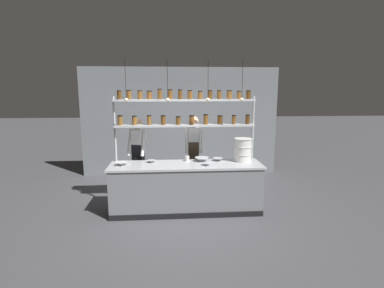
{
  "coord_description": "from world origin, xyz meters",
  "views": [
    {
      "loc": [
        -0.3,
        -5.43,
        2.29
      ],
      "look_at": [
        0.13,
        0.2,
        1.26
      ],
      "focal_mm": 28.0,
      "sensor_mm": 36.0,
      "label": 1
    }
  ],
  "objects_px": {
    "prep_bowl_far_left": "(202,159)",
    "chef_center": "(194,150)",
    "prep_bowl_near_left": "(206,164)",
    "spice_shelf_unit": "(185,114)",
    "prep_bowl_near_right": "(151,161)",
    "container_stack": "(243,150)",
    "prep_bowl_center_back": "(218,159)",
    "prep_bowl_center_front": "(122,164)",
    "chef_left": "(138,153)",
    "serving_cup_front": "(187,158)"
  },
  "relations": [
    {
      "from": "spice_shelf_unit",
      "to": "prep_bowl_near_right",
      "type": "distance_m",
      "value": 1.11
    },
    {
      "from": "prep_bowl_far_left",
      "to": "container_stack",
      "type": "bearing_deg",
      "value": -4.38
    },
    {
      "from": "chef_center",
      "to": "serving_cup_front",
      "type": "height_order",
      "value": "chef_center"
    },
    {
      "from": "spice_shelf_unit",
      "to": "chef_center",
      "type": "xyz_separation_m",
      "value": [
        0.21,
        0.49,
        -0.82
      ]
    },
    {
      "from": "chef_center",
      "to": "serving_cup_front",
      "type": "distance_m",
      "value": 0.58
    },
    {
      "from": "chef_center",
      "to": "spice_shelf_unit",
      "type": "bearing_deg",
      "value": -110.76
    },
    {
      "from": "prep_bowl_near_right",
      "to": "container_stack",
      "type": "bearing_deg",
      "value": -1.22
    },
    {
      "from": "prep_bowl_far_left",
      "to": "prep_bowl_near_right",
      "type": "bearing_deg",
      "value": -178.64
    },
    {
      "from": "prep_bowl_near_left",
      "to": "prep_bowl_far_left",
      "type": "xyz_separation_m",
      "value": [
        -0.05,
        0.33,
        0.01
      ]
    },
    {
      "from": "chef_left",
      "to": "prep_bowl_center_back",
      "type": "bearing_deg",
      "value": 0.29
    },
    {
      "from": "prep_bowl_far_left",
      "to": "serving_cup_front",
      "type": "height_order",
      "value": "serving_cup_front"
    },
    {
      "from": "container_stack",
      "to": "prep_bowl_center_back",
      "type": "bearing_deg",
      "value": 170.3
    },
    {
      "from": "chef_center",
      "to": "prep_bowl_near_right",
      "type": "bearing_deg",
      "value": -141.03
    },
    {
      "from": "prep_bowl_near_left",
      "to": "serving_cup_front",
      "type": "distance_m",
      "value": 0.51
    },
    {
      "from": "container_stack",
      "to": "prep_bowl_far_left",
      "type": "relative_size",
      "value": 1.63
    },
    {
      "from": "chef_center",
      "to": "container_stack",
      "type": "height_order",
      "value": "chef_center"
    },
    {
      "from": "container_stack",
      "to": "prep_bowl_near_left",
      "type": "xyz_separation_m",
      "value": [
        -0.75,
        -0.27,
        -0.2
      ]
    },
    {
      "from": "prep_bowl_center_back",
      "to": "prep_bowl_near_right",
      "type": "relative_size",
      "value": 1.23
    },
    {
      "from": "prep_bowl_near_left",
      "to": "prep_bowl_far_left",
      "type": "relative_size",
      "value": 0.6
    },
    {
      "from": "spice_shelf_unit",
      "to": "prep_bowl_far_left",
      "type": "relative_size",
      "value": 9.88
    },
    {
      "from": "spice_shelf_unit",
      "to": "chef_center",
      "type": "bearing_deg",
      "value": 66.76
    },
    {
      "from": "spice_shelf_unit",
      "to": "serving_cup_front",
      "type": "height_order",
      "value": "spice_shelf_unit"
    },
    {
      "from": "prep_bowl_far_left",
      "to": "chef_center",
      "type": "bearing_deg",
      "value": 100.34
    },
    {
      "from": "prep_bowl_near_left",
      "to": "prep_bowl_center_back",
      "type": "bearing_deg",
      "value": 52.15
    },
    {
      "from": "chef_center",
      "to": "prep_bowl_near_left",
      "type": "bearing_deg",
      "value": -77.93
    },
    {
      "from": "prep_bowl_near_right",
      "to": "chef_left",
      "type": "bearing_deg",
      "value": 122.39
    },
    {
      "from": "container_stack",
      "to": "serving_cup_front",
      "type": "height_order",
      "value": "container_stack"
    },
    {
      "from": "prep_bowl_center_front",
      "to": "prep_bowl_far_left",
      "type": "height_order",
      "value": "prep_bowl_far_left"
    },
    {
      "from": "chef_center",
      "to": "prep_bowl_center_front",
      "type": "xyz_separation_m",
      "value": [
        -1.4,
        -0.82,
        -0.06
      ]
    },
    {
      "from": "prep_bowl_near_left",
      "to": "prep_bowl_near_right",
      "type": "relative_size",
      "value": 1.03
    },
    {
      "from": "prep_bowl_center_back",
      "to": "prep_bowl_near_left",
      "type": "bearing_deg",
      "value": -127.85
    },
    {
      "from": "container_stack",
      "to": "prep_bowl_near_right",
      "type": "bearing_deg",
      "value": 178.78
    },
    {
      "from": "chef_left",
      "to": "spice_shelf_unit",
      "type": "bearing_deg",
      "value": -3.33
    },
    {
      "from": "chef_center",
      "to": "container_stack",
      "type": "distance_m",
      "value": 1.14
    },
    {
      "from": "chef_left",
      "to": "prep_bowl_near_left",
      "type": "height_order",
      "value": "chef_left"
    },
    {
      "from": "prep_bowl_center_front",
      "to": "prep_bowl_center_back",
      "type": "xyz_separation_m",
      "value": [
        1.82,
        0.22,
        -0.0
      ]
    },
    {
      "from": "prep_bowl_near_left",
      "to": "prep_bowl_center_front",
      "type": "relative_size",
      "value": 0.73
    },
    {
      "from": "chef_left",
      "to": "prep_bowl_center_back",
      "type": "height_order",
      "value": "chef_left"
    },
    {
      "from": "container_stack",
      "to": "prep_bowl_center_front",
      "type": "bearing_deg",
      "value": -176.52
    },
    {
      "from": "prep_bowl_near_left",
      "to": "prep_bowl_near_right",
      "type": "distance_m",
      "value": 1.07
    },
    {
      "from": "prep_bowl_center_front",
      "to": "prep_bowl_near_right",
      "type": "height_order",
      "value": "prep_bowl_center_front"
    },
    {
      "from": "prep_bowl_near_left",
      "to": "container_stack",
      "type": "bearing_deg",
      "value": 19.7
    },
    {
      "from": "prep_bowl_near_left",
      "to": "prep_bowl_center_front",
      "type": "distance_m",
      "value": 1.56
    },
    {
      "from": "prep_bowl_center_front",
      "to": "prep_bowl_center_back",
      "type": "bearing_deg",
      "value": 6.91
    },
    {
      "from": "container_stack",
      "to": "prep_bowl_near_right",
      "type": "height_order",
      "value": "container_stack"
    },
    {
      "from": "prep_bowl_center_back",
      "to": "prep_bowl_near_right",
      "type": "bearing_deg",
      "value": -178.07
    },
    {
      "from": "chef_center",
      "to": "chef_left",
      "type": "bearing_deg",
      "value": -169.1
    },
    {
      "from": "chef_left",
      "to": "prep_bowl_far_left",
      "type": "relative_size",
      "value": 6.25
    },
    {
      "from": "spice_shelf_unit",
      "to": "prep_bowl_far_left",
      "type": "height_order",
      "value": "spice_shelf_unit"
    },
    {
      "from": "prep_bowl_near_left",
      "to": "serving_cup_front",
      "type": "height_order",
      "value": "serving_cup_front"
    }
  ]
}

